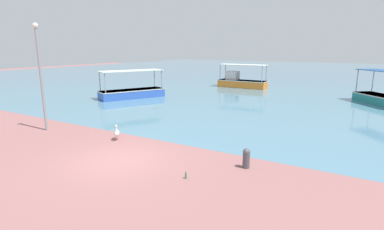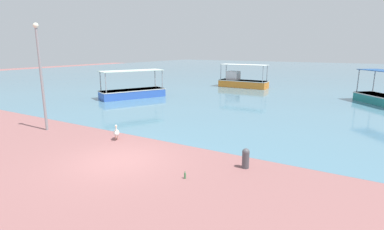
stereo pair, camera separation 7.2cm
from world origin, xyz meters
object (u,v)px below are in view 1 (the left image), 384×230
Objects in this scene: pelican at (116,132)px; glass_bottle at (186,176)px; lamp_post at (40,72)px; fishing_boat_far_left at (241,81)px; fishing_boat_center at (132,92)px; mooring_bollard at (246,157)px.

glass_bottle is (5.29, -2.08, -0.27)m from pelican.
lamp_post is (-4.63, -0.64, 2.83)m from pelican.
glass_bottle is at bearing -72.76° from fishing_boat_far_left.
fishing_boat_far_left is at bearing 83.93° from lamp_post.
mooring_bollard is at bearing -34.82° from fishing_boat_center.
pelican is 5.47m from lamp_post.
fishing_boat_center is 1.06× the size of lamp_post.
fishing_boat_far_left is 6.98× the size of pelican.
fishing_boat_center is at bearing 128.22° from pelican.
fishing_boat_far_left is 22.99m from lamp_post.
lamp_post reaches higher than fishing_boat_far_left.
mooring_bollard is (8.96, -22.20, -0.27)m from fishing_boat_far_left.
mooring_bollard is (11.37, 0.52, -2.79)m from lamp_post.
fishing_boat_far_left is 23.94m from mooring_bollard.
pelican is at bearing 179.06° from mooring_bollard.
fishing_boat_center is (-5.75, -11.97, -0.14)m from fishing_boat_far_left.
fishing_boat_far_left is at bearing 64.34° from fishing_boat_center.
fishing_boat_far_left is at bearing 111.97° from mooring_bollard.
lamp_post is 21.08× the size of glass_bottle.
glass_bottle is (13.25, -12.20, -0.43)m from fishing_boat_center.
pelican is 6.74m from mooring_bollard.
pelican is 0.14× the size of lamp_post.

